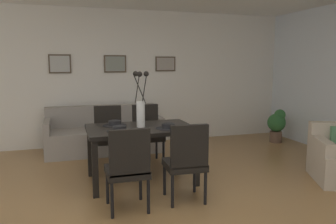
{
  "coord_description": "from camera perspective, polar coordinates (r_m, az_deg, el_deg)",
  "views": [
    {
      "loc": [
        -0.88,
        -3.27,
        1.57
      ],
      "look_at": [
        0.45,
        1.01,
        0.92
      ],
      "focal_mm": 35.53,
      "sensor_mm": 36.0,
      "label": 1
    }
  ],
  "objects": [
    {
      "name": "ground_plane",
      "position": [
        3.73,
        -2.05,
        -16.6
      ],
      "size": [
        9.0,
        9.0,
        0.0
      ],
      "primitive_type": "plane",
      "color": "olive"
    },
    {
      "name": "back_wall_panel",
      "position": [
        6.59,
        -9.58,
        5.8
      ],
      "size": [
        9.0,
        0.1,
        2.6
      ],
      "primitive_type": "cube",
      "color": "white",
      "rests_on": "ground"
    },
    {
      "name": "dining_table",
      "position": [
        4.44,
        -4.67,
        -3.71
      ],
      "size": [
        1.4,
        0.92,
        0.74
      ],
      "color": "black",
      "rests_on": "ground"
    },
    {
      "name": "dining_chair_near_left",
      "position": [
        3.56,
        -6.87,
        -9.07
      ],
      "size": [
        0.44,
        0.44,
        0.92
      ],
      "color": "black",
      "rests_on": "ground"
    },
    {
      "name": "dining_chair_near_right",
      "position": [
        5.24,
        -10.18,
        -3.53
      ],
      "size": [
        0.47,
        0.47,
        0.92
      ],
      "color": "black",
      "rests_on": "ground"
    },
    {
      "name": "dining_chair_far_left",
      "position": [
        3.78,
        3.17,
        -8.02
      ],
      "size": [
        0.47,
        0.47,
        0.92
      ],
      "color": "black",
      "rests_on": "ground"
    },
    {
      "name": "dining_chair_far_right",
      "position": [
        5.33,
        -3.62,
        -3.2
      ],
      "size": [
        0.45,
        0.45,
        0.92
      ],
      "color": "black",
      "rests_on": "ground"
    },
    {
      "name": "centerpiece_vase",
      "position": [
        4.38,
        -4.72,
        1.07
      ],
      "size": [
        0.21,
        0.23,
        0.73
      ],
      "color": "white",
      "rests_on": "dining_table"
    },
    {
      "name": "placemat_near_left",
      "position": [
        4.16,
        -8.31,
        -3.27
      ],
      "size": [
        0.32,
        0.32,
        0.01
      ],
      "primitive_type": "cylinder",
      "color": "black",
      "rests_on": "dining_table"
    },
    {
      "name": "bowl_near_left",
      "position": [
        4.16,
        -8.32,
        -2.76
      ],
      "size": [
        0.17,
        0.17,
        0.07
      ],
      "color": "black",
      "rests_on": "dining_table"
    },
    {
      "name": "placemat_near_right",
      "position": [
        4.57,
        -9.12,
        -2.27
      ],
      "size": [
        0.32,
        0.32,
        0.01
      ],
      "primitive_type": "cylinder",
      "color": "black",
      "rests_on": "dining_table"
    },
    {
      "name": "bowl_near_right",
      "position": [
        4.56,
        -9.13,
        -1.81
      ],
      "size": [
        0.17,
        0.17,
        0.07
      ],
      "color": "black",
      "rests_on": "dining_table"
    },
    {
      "name": "placemat_far_left",
      "position": [
        4.3,
        0.02,
        -2.8
      ],
      "size": [
        0.32,
        0.32,
        0.01
      ],
      "primitive_type": "cylinder",
      "color": "black",
      "rests_on": "dining_table"
    },
    {
      "name": "bowl_far_left",
      "position": [
        4.3,
        0.02,
        -2.32
      ],
      "size": [
        0.17,
        0.17,
        0.07
      ],
      "color": "black",
      "rests_on": "dining_table"
    },
    {
      "name": "sofa",
      "position": [
        6.14,
        -10.89,
        -4.03
      ],
      "size": [
        2.02,
        0.84,
        0.8
      ],
      "color": "gray",
      "rests_on": "ground"
    },
    {
      "name": "framed_picture_left",
      "position": [
        6.45,
        -18.06,
        7.86
      ],
      "size": [
        0.39,
        0.03,
        0.35
      ],
      "color": "#473828"
    },
    {
      "name": "framed_picture_center",
      "position": [
        6.52,
        -9.06,
        8.16
      ],
      "size": [
        0.42,
        0.03,
        0.33
      ],
      "color": "#473828"
    },
    {
      "name": "framed_picture_right",
      "position": [
        6.74,
        -0.43,
        8.26
      ],
      "size": [
        0.41,
        0.03,
        0.29
      ],
      "color": "#473828"
    },
    {
      "name": "potted_plant",
      "position": [
        7.03,
        18.18,
        -1.97
      ],
      "size": [
        0.36,
        0.36,
        0.67
      ],
      "color": "brown",
      "rests_on": "ground"
    }
  ]
}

